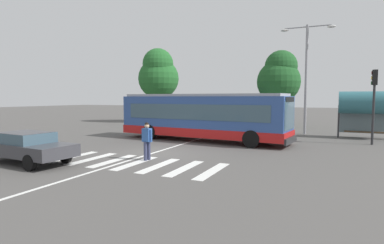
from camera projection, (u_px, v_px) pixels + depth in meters
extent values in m
plane|color=#514F4C|center=(156.00, 153.00, 16.11)|extent=(160.00, 160.00, 0.00)
cylinder|color=black|center=(264.00, 135.00, 19.74)|extent=(1.03, 0.40, 1.00)
cylinder|color=black|center=(251.00, 139.00, 17.72)|extent=(1.03, 0.40, 1.00)
cylinder|color=black|center=(170.00, 129.00, 23.34)|extent=(1.03, 0.40, 1.00)
cylinder|color=black|center=(150.00, 132.00, 21.32)|extent=(1.03, 0.40, 1.00)
cube|color=#2D4C8E|center=(202.00, 116.00, 20.55)|extent=(11.41, 3.71, 2.55)
cube|color=red|center=(202.00, 131.00, 20.63)|extent=(11.52, 3.74, 0.55)
cube|color=#3D5666|center=(202.00, 111.00, 20.53)|extent=(10.08, 3.62, 0.96)
cube|color=#3D5666|center=(289.00, 115.00, 17.72)|extent=(0.27, 2.24, 1.63)
cube|color=black|center=(290.00, 99.00, 17.65)|extent=(0.26, 1.93, 0.28)
cube|color=#99999E|center=(202.00, 95.00, 20.45)|extent=(10.94, 3.46, 0.16)
cube|color=#28282B|center=(291.00, 140.00, 17.77)|extent=(0.39, 2.55, 0.36)
cylinder|color=#333856|center=(149.00, 151.00, 14.31)|extent=(0.16, 0.16, 0.85)
cylinder|color=#333856|center=(145.00, 151.00, 14.13)|extent=(0.16, 0.16, 0.85)
cube|color=#2D569E|center=(147.00, 135.00, 14.16)|extent=(0.44, 0.32, 0.60)
cylinder|color=#2D569E|center=(143.00, 135.00, 14.30)|extent=(0.10, 0.10, 0.55)
cylinder|color=#2D569E|center=(151.00, 136.00, 14.03)|extent=(0.10, 0.10, 0.55)
sphere|color=tan|center=(147.00, 126.00, 14.13)|extent=(0.22, 0.22, 0.22)
sphere|color=black|center=(147.00, 124.00, 14.12)|extent=(0.19, 0.19, 0.19)
cylinder|color=black|center=(66.00, 156.00, 13.60)|extent=(0.65, 0.25, 0.64)
cylinder|color=black|center=(30.00, 163.00, 12.14)|extent=(0.65, 0.25, 0.64)
cylinder|color=black|center=(25.00, 151.00, 14.93)|extent=(0.65, 0.25, 0.64)
cube|color=#38383D|center=(27.00, 149.00, 13.51)|extent=(4.63, 2.16, 0.52)
cube|color=#3D5666|center=(25.00, 137.00, 13.52)|extent=(2.28, 1.76, 0.44)
cube|color=#38383D|center=(25.00, 133.00, 13.50)|extent=(2.09, 1.68, 0.09)
cylinder|color=black|center=(217.00, 122.00, 32.78)|extent=(0.20, 0.64, 0.64)
cylinder|color=black|center=(232.00, 122.00, 32.08)|extent=(0.20, 0.64, 0.64)
cylinder|color=black|center=(207.00, 124.00, 30.25)|extent=(0.20, 0.64, 0.64)
cylinder|color=black|center=(224.00, 124.00, 29.55)|extent=(0.20, 0.64, 0.64)
cube|color=#38383D|center=(220.00, 120.00, 31.14)|extent=(1.84, 4.51, 0.52)
cube|color=#3D5666|center=(220.00, 115.00, 31.02)|extent=(1.61, 2.17, 0.44)
cube|color=#38383D|center=(220.00, 113.00, 31.01)|extent=(1.54, 1.99, 0.09)
cylinder|color=black|center=(246.00, 122.00, 31.93)|extent=(0.24, 0.65, 0.64)
cylinder|color=black|center=(262.00, 123.00, 31.15)|extent=(0.24, 0.65, 0.64)
cylinder|color=black|center=(237.00, 124.00, 29.48)|extent=(0.24, 0.65, 0.64)
cylinder|color=black|center=(254.00, 125.00, 28.70)|extent=(0.24, 0.65, 0.64)
cube|color=#234293|center=(250.00, 120.00, 30.29)|extent=(2.10, 4.61, 0.52)
cube|color=#3D5666|center=(250.00, 115.00, 30.17)|extent=(1.73, 2.26, 0.44)
cube|color=#234293|center=(250.00, 113.00, 30.16)|extent=(1.65, 2.07, 0.09)
cylinder|color=black|center=(271.00, 123.00, 31.00)|extent=(0.20, 0.64, 0.64)
cylinder|color=black|center=(288.00, 124.00, 30.32)|extent=(0.20, 0.64, 0.64)
cylinder|color=black|center=(265.00, 125.00, 28.47)|extent=(0.20, 0.64, 0.64)
cylinder|color=black|center=(284.00, 126.00, 27.78)|extent=(0.20, 0.64, 0.64)
cube|color=white|center=(277.00, 121.00, 29.37)|extent=(1.83, 4.50, 0.52)
cube|color=#3D5666|center=(277.00, 116.00, 29.25)|extent=(1.61, 2.16, 0.44)
cube|color=white|center=(277.00, 114.00, 29.24)|extent=(1.53, 1.98, 0.09)
cylinder|color=#28282B|center=(373.00, 115.00, 18.79)|extent=(0.14, 0.14, 3.57)
cube|color=black|center=(375.00, 77.00, 18.62)|extent=(0.28, 0.32, 0.90)
cylinder|color=#410907|center=(372.00, 73.00, 18.67)|extent=(0.04, 0.20, 0.20)
cylinder|color=yellow|center=(372.00, 78.00, 18.69)|extent=(0.04, 0.20, 0.20)
cylinder|color=#093B10|center=(371.00, 83.00, 18.71)|extent=(0.04, 0.20, 0.20)
cylinder|color=#28282B|center=(339.00, 121.00, 22.38)|extent=(0.12, 0.12, 2.30)
cube|color=slate|center=(368.00, 120.00, 22.22)|extent=(3.66, 0.04, 1.93)
cylinder|color=#2D6670|center=(370.00, 103.00, 21.49)|extent=(3.89, 1.54, 1.54)
cube|color=#4C3823|center=(369.00, 132.00, 21.65)|extent=(3.05, 0.36, 0.08)
cylinder|color=#939399|center=(306.00, 80.00, 24.07)|extent=(0.20, 0.20, 8.31)
cylinder|color=#939399|center=(319.00, 26.00, 23.42)|extent=(1.67, 0.10, 0.10)
ellipsoid|color=silver|center=(332.00, 26.00, 23.09)|extent=(0.60, 0.32, 0.20)
cylinder|color=#939399|center=(296.00, 28.00, 24.10)|extent=(1.67, 0.10, 0.10)
ellipsoid|color=silver|center=(285.00, 30.00, 24.45)|extent=(0.60, 0.32, 0.20)
cylinder|color=brown|center=(159.00, 107.00, 35.95)|extent=(0.36, 0.36, 3.37)
sphere|color=#236028|center=(159.00, 78.00, 35.70)|extent=(4.58, 4.58, 4.58)
sphere|color=#236028|center=(158.00, 64.00, 35.19)|extent=(3.43, 3.43, 3.43)
cylinder|color=brown|center=(278.00, 112.00, 30.88)|extent=(0.36, 0.36, 2.90)
sphere|color=#1E5123|center=(279.00, 82.00, 30.66)|extent=(4.17, 4.17, 4.17)
sphere|color=#1E5123|center=(281.00, 66.00, 30.49)|extent=(3.13, 3.13, 3.13)
cube|color=silver|center=(73.00, 157.00, 15.05)|extent=(0.45, 3.05, 0.01)
cube|color=silver|center=(92.00, 159.00, 14.56)|extent=(0.45, 3.05, 0.01)
cube|color=silver|center=(113.00, 161.00, 14.08)|extent=(0.45, 3.05, 0.01)
cube|color=silver|center=(135.00, 163.00, 13.59)|extent=(0.45, 3.05, 0.01)
cube|color=silver|center=(159.00, 166.00, 13.11)|extent=(0.45, 3.05, 0.01)
cube|color=silver|center=(185.00, 168.00, 12.62)|extent=(0.45, 3.05, 0.01)
cube|color=silver|center=(212.00, 171.00, 12.14)|extent=(0.45, 3.05, 0.01)
cube|color=silver|center=(172.00, 147.00, 17.98)|extent=(0.16, 24.00, 0.01)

